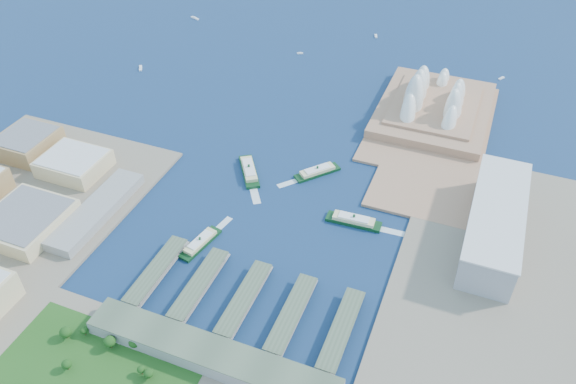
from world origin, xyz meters
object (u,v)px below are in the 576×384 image
at_px(toaster_building, 495,223).
at_px(ferry_c, 200,241).
at_px(opera_house, 437,92).
at_px(ferry_b, 317,170).
at_px(ferry_a, 249,169).
at_px(ferry_d, 354,219).

relative_size(toaster_building, ferry_c, 3.20).
bearing_deg(toaster_building, opera_house, 114.23).
relative_size(toaster_building, ferry_b, 3.02).
bearing_deg(toaster_building, ferry_c, -156.56).
xyz_separation_m(toaster_building, ferry_c, (-248.09, -107.56, -15.92)).
xyz_separation_m(toaster_building, ferry_a, (-252.18, 8.52, -15.13)).
xyz_separation_m(toaster_building, ferry_d, (-125.07, -26.19, -15.44)).
distance_m(toaster_building, ferry_c, 270.87).
distance_m(opera_house, ferry_b, 192.30).
bearing_deg(ferry_c, ferry_a, -76.69).
height_order(opera_house, ferry_c, opera_house).
bearing_deg(ferry_a, ferry_c, -121.71).
height_order(ferry_a, ferry_b, ferry_a).
distance_m(ferry_b, ferry_d, 83.98).
xyz_separation_m(ferry_b, ferry_c, (-64.61, -141.71, -0.26)).
bearing_deg(ferry_d, opera_house, -11.43).
distance_m(opera_house, ferry_d, 230.47).
relative_size(ferry_a, ferry_d, 1.06).
relative_size(opera_house, ferry_c, 3.71).
distance_m(ferry_a, ferry_c, 116.16).
xyz_separation_m(opera_house, ferry_d, (-35.07, -226.19, -26.94)).
bearing_deg(ferry_d, ferry_c, 120.87).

